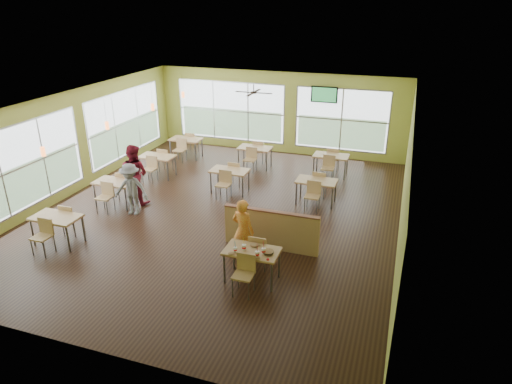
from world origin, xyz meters
TOP-DOWN VIEW (x-y plane):
  - room at (0.00, 0.00)m, footprint 12.00×12.04m
  - window_bays at (-2.65, 3.08)m, footprint 9.24×10.24m
  - main_table at (2.00, -3.00)m, footprint 1.22×1.52m
  - half_wall_divider at (2.00, -1.55)m, footprint 2.40×0.14m
  - dining_tables at (-1.05, 1.71)m, footprint 6.92×8.72m
  - pendant_lights at (-3.20, 0.68)m, footprint 0.11×7.31m
  - ceiling_fan at (-0.00, 3.00)m, footprint 1.25×1.25m
  - tv_backwall at (1.80, 5.90)m, footprint 1.00×0.07m
  - man_plaid at (1.54, -2.30)m, footprint 0.65×0.50m
  - patron_maroon at (-2.71, -0.17)m, footprint 0.93×0.74m
  - patron_grey at (-2.36, -0.92)m, footprint 1.05×0.69m
  - cup_blue at (1.69, -3.18)m, footprint 0.08×0.08m
  - cup_yellow at (1.84, -3.05)m, footprint 0.10×0.10m
  - cup_red_near at (2.20, -3.23)m, footprint 0.10×0.10m
  - cup_red_far at (2.29, -3.06)m, footprint 0.10×0.10m
  - food_basket at (2.37, -3.02)m, footprint 0.26×0.26m
  - ketchup_cup at (2.44, -3.27)m, footprint 0.06×0.06m
  - wrapper_left at (1.64, -3.30)m, footprint 0.15×0.14m
  - wrapper_mid at (2.00, -2.80)m, footprint 0.25×0.24m
  - wrapper_right at (2.20, -3.28)m, footprint 0.17×0.16m

SIDE VIEW (x-z plane):
  - half_wall_divider at x=2.00m, z-range 0.00..1.04m
  - dining_tables at x=-1.05m, z-range 0.20..1.07m
  - main_table at x=2.00m, z-range 0.20..1.07m
  - ketchup_cup at x=2.44m, z-range 0.75..0.77m
  - wrapper_left at x=1.64m, z-range 0.75..0.78m
  - patron_grey at x=-2.36m, z-range 0.00..1.54m
  - wrapper_right at x=2.20m, z-range 0.75..0.79m
  - wrapper_mid at x=2.00m, z-range 0.75..0.80m
  - food_basket at x=2.37m, z-range 0.75..0.81m
  - man_plaid at x=1.54m, z-range 0.00..1.58m
  - cup_blue at x=1.69m, z-range 0.66..0.96m
  - cup_red_far at x=2.29m, z-range 0.65..0.99m
  - cup_yellow at x=1.84m, z-range 0.64..1.00m
  - cup_red_near at x=2.20m, z-range 0.64..1.00m
  - patron_maroon at x=-2.71m, z-range 0.00..1.83m
  - window_bays at x=-2.65m, z-range 0.29..2.66m
  - room at x=0.00m, z-range 0.00..3.20m
  - tv_backwall at x=1.80m, z-range 2.15..2.75m
  - pendant_lights at x=-3.20m, z-range 2.02..2.88m
  - ceiling_fan at x=0.00m, z-range 2.80..3.09m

